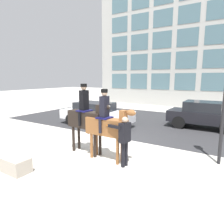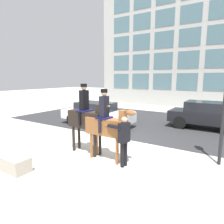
{
  "view_description": "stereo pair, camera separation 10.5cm",
  "coord_description": "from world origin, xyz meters",
  "px_view_note": "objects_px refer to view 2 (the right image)",
  "views": [
    {
      "loc": [
        4.37,
        -7.67,
        2.93
      ],
      "look_at": [
        0.29,
        -1.12,
        1.6
      ],
      "focal_mm": 32.0,
      "sensor_mm": 36.0,
      "label": 1
    },
    {
      "loc": [
        4.46,
        -7.61,
        2.93
      ],
      "look_at": [
        0.29,
        -1.12,
        1.6
      ],
      "focal_mm": 32.0,
      "sensor_mm": 36.0,
      "label": 2
    }
  ],
  "objects_px": {
    "mounted_horse_lead": "(87,118)",
    "street_car_near_lane": "(97,113)",
    "mounted_horse_companion": "(107,125)",
    "street_car_far_lane": "(205,115)",
    "pedestrian_bystander": "(124,138)"
  },
  "relations": [
    {
      "from": "pedestrian_bystander",
      "to": "street_car_far_lane",
      "type": "bearing_deg",
      "value": -92.99
    },
    {
      "from": "pedestrian_bystander",
      "to": "street_car_far_lane",
      "type": "height_order",
      "value": "pedestrian_bystander"
    },
    {
      "from": "mounted_horse_lead",
      "to": "street_car_near_lane",
      "type": "relative_size",
      "value": 0.59
    },
    {
      "from": "mounted_horse_lead",
      "to": "street_car_near_lane",
      "type": "xyz_separation_m",
      "value": [
        -2.49,
        3.93,
        -0.65
      ]
    },
    {
      "from": "mounted_horse_companion",
      "to": "pedestrian_bystander",
      "type": "distance_m",
      "value": 0.85
    },
    {
      "from": "street_car_far_lane",
      "to": "pedestrian_bystander",
      "type": "bearing_deg",
      "value": -102.1
    },
    {
      "from": "street_car_near_lane",
      "to": "street_car_far_lane",
      "type": "relative_size",
      "value": 1.16
    },
    {
      "from": "mounted_horse_lead",
      "to": "street_car_near_lane",
      "type": "height_order",
      "value": "mounted_horse_lead"
    },
    {
      "from": "pedestrian_bystander",
      "to": "street_car_near_lane",
      "type": "xyz_separation_m",
      "value": [
        -4.3,
        4.24,
        -0.24
      ]
    },
    {
      "from": "street_car_near_lane",
      "to": "pedestrian_bystander",
      "type": "bearing_deg",
      "value": -44.58
    },
    {
      "from": "mounted_horse_lead",
      "to": "mounted_horse_companion",
      "type": "height_order",
      "value": "mounted_horse_lead"
    },
    {
      "from": "mounted_horse_companion",
      "to": "street_car_near_lane",
      "type": "height_order",
      "value": "mounted_horse_companion"
    },
    {
      "from": "mounted_horse_companion",
      "to": "street_car_far_lane",
      "type": "xyz_separation_m",
      "value": [
        2.27,
        6.8,
        -0.48
      ]
    },
    {
      "from": "mounted_horse_lead",
      "to": "mounted_horse_companion",
      "type": "distance_m",
      "value": 1.05
    },
    {
      "from": "pedestrian_bystander",
      "to": "street_car_near_lane",
      "type": "bearing_deg",
      "value": -35.47
    }
  ]
}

